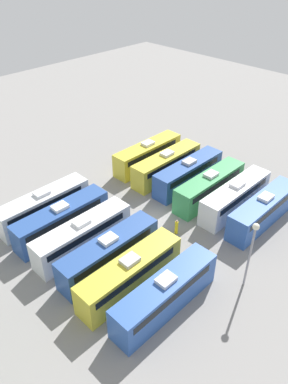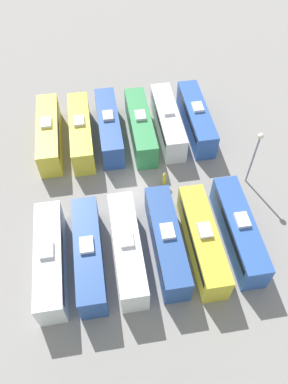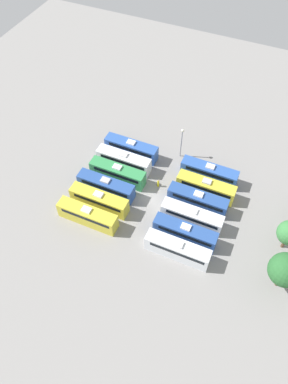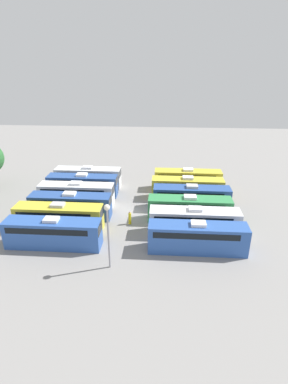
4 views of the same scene
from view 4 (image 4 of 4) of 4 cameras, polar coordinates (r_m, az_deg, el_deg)
ground_plane at (r=42.00m, az=-2.44°, el=-3.84°), size 120.13×120.13×0.00m
bus_0 at (r=33.53m, az=10.08°, el=-8.39°), size 2.46×10.77×3.57m
bus_1 at (r=36.55m, az=9.52°, el=-5.47°), size 2.46×10.77×3.57m
bus_2 at (r=39.48m, az=8.60°, el=-3.11°), size 2.46×10.77×3.57m
bus_3 at (r=42.85m, az=8.98°, el=-0.92°), size 2.46×10.77×3.57m
bus_4 at (r=45.88m, az=8.21°, el=0.81°), size 2.46×10.77×3.57m
bus_5 at (r=49.33m, az=8.28°, el=2.46°), size 2.46×10.77×3.57m
bus_6 at (r=35.32m, az=-16.99°, el=-7.35°), size 2.46×10.77×3.57m
bus_7 at (r=38.50m, az=-15.91°, el=-4.53°), size 2.46×10.77×3.57m
bus_8 at (r=41.17m, az=-13.85°, el=-2.40°), size 2.46×10.77×3.57m
bus_9 at (r=44.47m, az=-12.75°, el=-0.30°), size 2.46×10.77×3.57m
bus_10 at (r=47.60m, az=-11.64°, el=1.41°), size 2.46×10.77×3.57m
bus_11 at (r=50.72m, az=-10.62°, el=2.89°), size 2.46×10.77×3.57m
worker_person at (r=38.70m, az=-2.71°, el=-4.99°), size 0.36×0.36×1.79m
light_pole at (r=29.09m, az=-6.90°, el=-6.33°), size 0.60×0.60×7.11m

